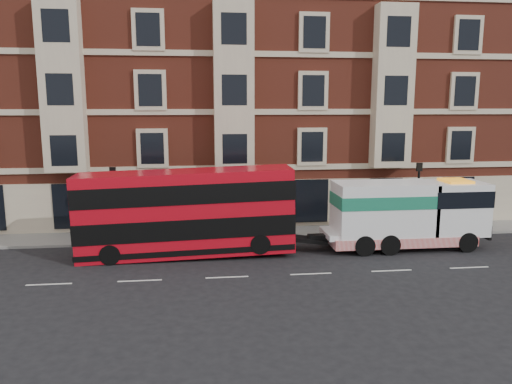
% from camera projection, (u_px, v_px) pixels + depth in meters
% --- Properties ---
extents(ground, '(120.00, 120.00, 0.00)m').
position_uv_depth(ground, '(227.00, 277.00, 23.28)').
color(ground, black).
rests_on(ground, ground).
extents(sidewalk, '(90.00, 3.00, 0.15)m').
position_uv_depth(sidewalk, '(220.00, 235.00, 30.60)').
color(sidewalk, slate).
rests_on(sidewalk, ground).
extents(victorian_terrace, '(45.00, 12.00, 20.40)m').
position_uv_depth(victorian_terrace, '(220.00, 75.00, 36.26)').
color(victorian_terrace, maroon).
rests_on(victorian_terrace, ground).
extents(lamp_post_west, '(0.35, 0.15, 4.35)m').
position_uv_depth(lamp_post_west, '(114.00, 199.00, 28.19)').
color(lamp_post_west, black).
rests_on(lamp_post_west, sidewalk).
extents(lamp_post_east, '(0.35, 0.15, 4.35)m').
position_uv_depth(lamp_post_east, '(418.00, 193.00, 30.25)').
color(lamp_post_east, black).
rests_on(lamp_post_east, sidewalk).
extents(double_decker_bus, '(11.25, 2.58, 4.55)m').
position_uv_depth(double_decker_bus, '(186.00, 211.00, 26.24)').
color(double_decker_bus, red).
rests_on(double_decker_bus, ground).
extents(tow_truck, '(9.01, 2.66, 3.75)m').
position_uv_depth(tow_truck, '(405.00, 213.00, 27.70)').
color(tow_truck, white).
rests_on(tow_truck, ground).
extents(pedestrian, '(0.70, 0.48, 1.86)m').
position_uv_depth(pedestrian, '(100.00, 226.00, 28.57)').
color(pedestrian, black).
rests_on(pedestrian, sidewalk).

